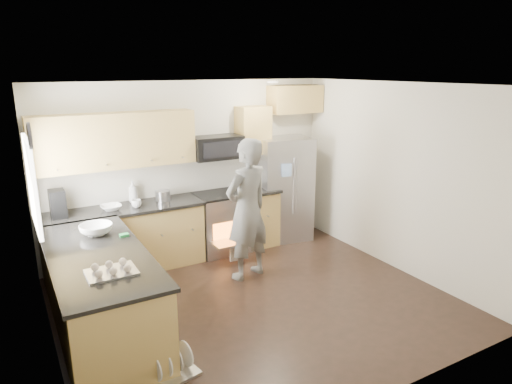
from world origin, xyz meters
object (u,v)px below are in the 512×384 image
stove_range (221,209)px  dish_rack (171,368)px  person (247,210)px  refrigerator (284,189)px

stove_range → dish_rack: size_ratio=3.45×
dish_rack → person: bearing=42.7°
refrigerator → dish_rack: refrigerator is taller
refrigerator → person: size_ratio=0.89×
person → dish_rack: person is taller
refrigerator → dish_rack: size_ratio=3.26×
stove_range → dish_rack: (-1.71, -2.50, -0.60)m
stove_range → person: 1.05m
stove_range → person: (-0.08, -1.00, 0.28)m
stove_range → refrigerator: 1.16m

